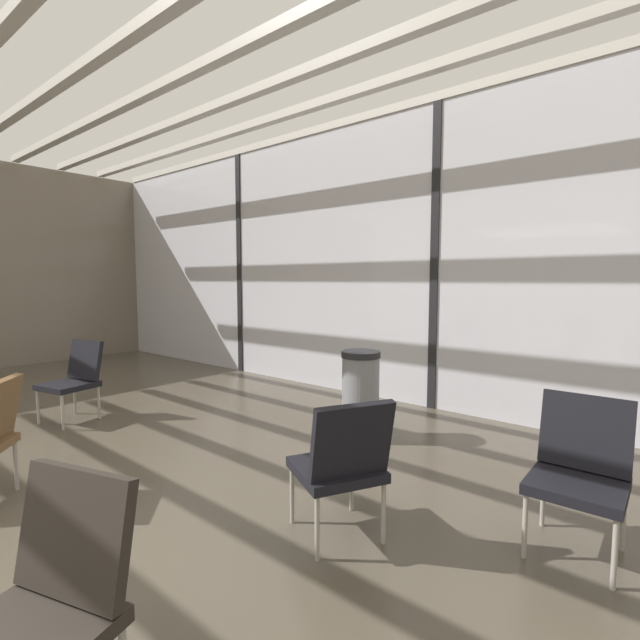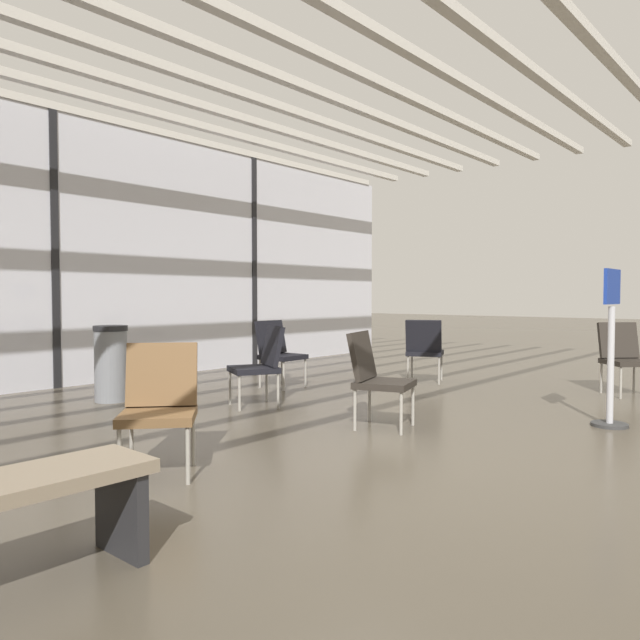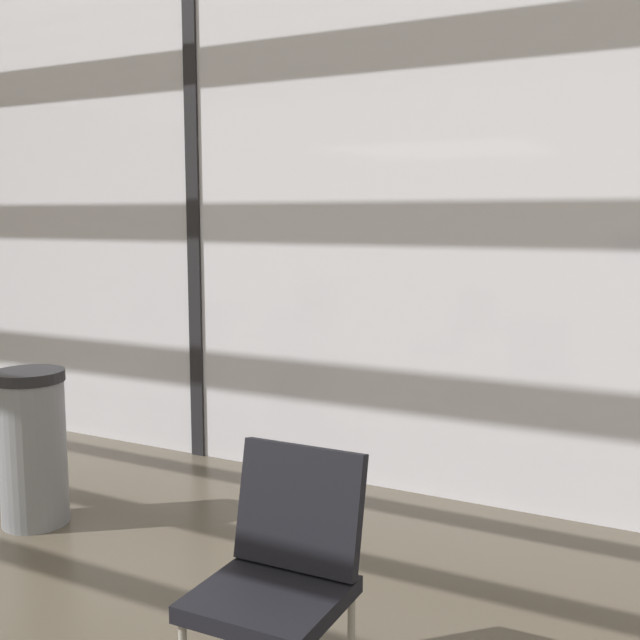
{
  "view_description": "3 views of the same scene",
  "coord_description": "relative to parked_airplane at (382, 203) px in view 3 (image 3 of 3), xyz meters",
  "views": [
    {
      "loc": [
        2.4,
        0.18,
        1.55
      ],
      "look_at": [
        -0.96,
        4.21,
        1.08
      ],
      "focal_mm": 25.49,
      "sensor_mm": 36.0,
      "label": 1
    },
    {
      "loc": [
        -3.64,
        -2.43,
        1.2
      ],
      "look_at": [
        1.99,
        2.37,
        0.9
      ],
      "focal_mm": 33.52,
      "sensor_mm": 36.0,
      "label": 2
    },
    {
      "loc": [
        3.24,
        0.88,
        1.69
      ],
      "look_at": [
        -0.25,
        7.47,
        0.68
      ],
      "focal_mm": 43.14,
      "sensor_mm": 36.0,
      "label": 3
    }
  ],
  "objects": [
    {
      "name": "parked_airplane",
      "position": [
        0.0,
        0.0,
        0.0
      ],
      "size": [
        13.25,
        3.74,
        3.74
      ],
      "color": "silver",
      "rests_on": "ground"
    },
    {
      "name": "window_mullion_1",
      "position": [
        0.99,
        -5.52,
        -0.08
      ],
      "size": [
        0.1,
        0.12,
        3.57
      ],
      "primitive_type": "cube",
      "color": "black",
      "rests_on": "ground"
    },
    {
      "name": "glass_curtain_wall",
      "position": [
        0.99,
        -5.52,
        -0.08
      ],
      "size": [
        14.0,
        0.08,
        3.57
      ],
      "primitive_type": "cube",
      "color": "silver",
      "rests_on": "ground"
    },
    {
      "name": "trash_bin",
      "position": [
        0.94,
        -6.98,
        -1.44
      ],
      "size": [
        0.38,
        0.38,
        0.86
      ],
      "color": "slate",
      "rests_on": "ground"
    },
    {
      "name": "lounge_chair_1",
      "position": [
        2.93,
        -7.66,
        -1.38
      ],
      "size": [
        0.49,
        0.54,
        0.87
      ],
      "rotation": [
        0.0,
        0.0,
        0.02
      ],
      "color": "black",
      "rests_on": "ground"
    }
  ]
}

